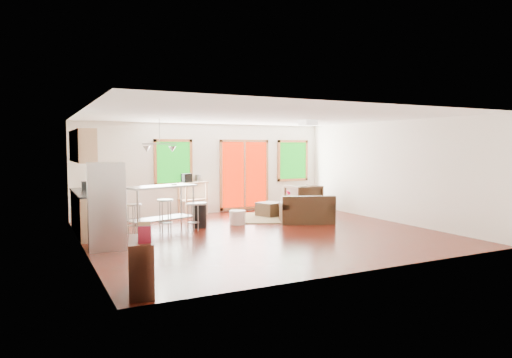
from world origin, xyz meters
name	(u,v)px	position (x,y,z in m)	size (l,w,h in m)	color
floor	(262,234)	(0.00, 0.00, -0.01)	(7.50, 7.00, 0.02)	#390D07
ceiling	(262,116)	(0.00, 0.00, 2.61)	(7.50, 7.00, 0.02)	white
back_wall	(207,169)	(0.00, 3.51, 1.30)	(7.50, 0.02, 2.60)	white
left_wall	(82,181)	(-3.76, 0.00, 1.30)	(0.02, 7.00, 2.60)	white
right_wall	(391,171)	(3.76, 0.00, 1.30)	(0.02, 7.00, 2.60)	white
front_wall	(367,188)	(0.00, -3.51, 1.30)	(7.50, 0.02, 2.60)	white
window_left	(173,162)	(-1.00, 3.46, 1.50)	(1.10, 0.05, 1.30)	#0B590D
french_doors	(245,175)	(1.20, 3.46, 1.10)	(1.60, 0.05, 2.10)	#B81400
window_right	(293,161)	(2.90, 3.46, 1.50)	(1.10, 0.05, 1.30)	#0B590D
rug	(282,218)	(1.50, 1.69, 0.01)	(2.45, 1.89, 0.02)	#496640
loveseat	(307,212)	(1.67, 0.74, 0.28)	(1.53, 1.22, 0.71)	black
coffee_table	(296,206)	(1.95, 1.72, 0.31)	(1.00, 0.75, 0.36)	#39190F
armchair	(303,197)	(2.67, 2.49, 0.45)	(0.87, 0.82, 0.90)	black
ottoman	(270,209)	(1.34, 2.12, 0.20)	(0.59, 0.59, 0.39)	black
pouf	(237,217)	(0.00, 1.33, 0.17)	(0.40, 0.40, 0.35)	silver
vase	(289,198)	(1.70, 1.71, 0.53)	(0.22, 0.23, 0.35)	silver
cabinets	(87,192)	(-3.49, 1.70, 0.93)	(0.64, 2.24, 2.30)	tan
refrigerator	(107,206)	(-3.34, -0.08, 0.82)	(0.72, 0.69, 1.64)	#B7BABC
island	(161,200)	(-1.92, 1.39, 0.71)	(1.76, 1.13, 1.04)	#B7BABC
cup	(174,186)	(-1.58, 1.44, 1.02)	(0.13, 0.11, 0.13)	white
bar_stool_a	(134,212)	(-2.60, 1.08, 0.51)	(0.42, 0.42, 0.69)	#B7BABC
bar_stool_b	(165,208)	(-1.91, 1.04, 0.56)	(0.37, 0.37, 0.76)	#B7BABC
bar_stool_c	(193,210)	(-1.28, 0.98, 0.48)	(0.37, 0.37, 0.64)	#B7BABC
trash_can	(200,215)	(-1.00, 1.31, 0.31)	(0.43, 0.43, 0.60)	black
kitchen_cart	(192,187)	(-0.51, 3.34, 0.81)	(0.87, 0.67, 1.19)	tan
bookshelf	(141,265)	(-3.35, -3.00, 0.37)	(0.47, 0.85, 0.95)	#39190F
ceiling_flush	(308,123)	(1.60, 0.60, 2.53)	(0.35, 0.35, 0.12)	white
pendant_light	(160,148)	(-1.90, 1.50, 1.90)	(0.80, 0.18, 0.79)	gray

